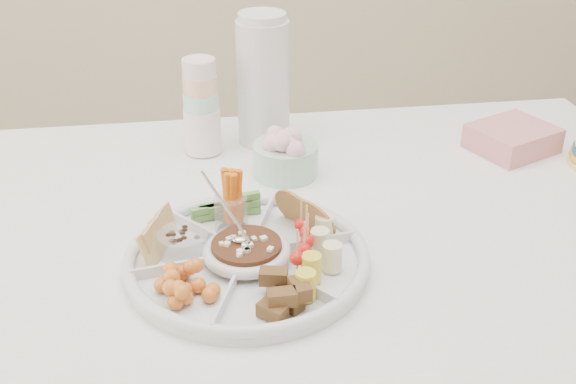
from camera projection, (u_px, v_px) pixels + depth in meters
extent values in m
cylinder|color=silver|center=(247.00, 256.00, 1.13)|extent=(0.44, 0.44, 0.04)
cylinder|color=#4E2414|center=(247.00, 252.00, 1.13)|extent=(0.13, 0.13, 0.04)
cylinder|color=silver|center=(201.00, 106.00, 1.46)|extent=(0.09, 0.09, 0.21)
cylinder|color=silver|center=(263.00, 78.00, 1.50)|extent=(0.13, 0.13, 0.28)
cylinder|color=#B3EBCC|center=(285.00, 152.00, 1.40)|extent=(0.14, 0.14, 0.10)
cube|color=#D88284|center=(512.00, 138.00, 1.51)|extent=(0.20, 0.19, 0.05)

